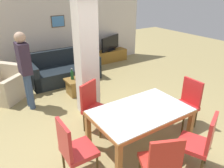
% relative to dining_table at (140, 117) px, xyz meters
% --- Properties ---
extents(ground_plane, '(18.00, 18.00, 0.00)m').
position_rel_dining_table_xyz_m(ground_plane, '(0.00, 0.00, -0.60)').
color(ground_plane, '#998955').
extents(back_wall, '(7.20, 0.09, 2.70)m').
position_rel_dining_table_xyz_m(back_wall, '(0.00, 4.61, 0.75)').
color(back_wall, silver).
rests_on(back_wall, ground_plane).
extents(divider_pillar, '(0.42, 0.34, 2.70)m').
position_rel_dining_table_xyz_m(divider_pillar, '(-0.17, 1.58, 0.75)').
color(divider_pillar, silver).
rests_on(divider_pillar, ground_plane).
extents(dining_table, '(1.63, 1.02, 0.74)m').
position_rel_dining_table_xyz_m(dining_table, '(0.00, 0.00, 0.00)').
color(dining_table, '#A66C36').
rests_on(dining_table, ground_plane).
extents(dining_chair_head_left, '(0.46, 0.46, 0.98)m').
position_rel_dining_table_xyz_m(dining_chair_head_left, '(-1.23, 0.00, -0.07)').
color(dining_chair_head_left, red).
rests_on(dining_chair_head_left, ground_plane).
extents(dining_chair_far_left, '(0.61, 0.61, 0.98)m').
position_rel_dining_table_xyz_m(dining_chair_far_left, '(-0.40, 0.90, -0.07)').
color(dining_chair_far_left, red).
rests_on(dining_chair_far_left, ground_plane).
extents(dining_chair_near_right, '(0.61, 0.61, 0.98)m').
position_rel_dining_table_xyz_m(dining_chair_near_right, '(0.40, -0.90, -0.07)').
color(dining_chair_near_right, red).
rests_on(dining_chair_near_right, ground_plane).
extents(dining_chair_head_right, '(0.46, 0.46, 0.98)m').
position_rel_dining_table_xyz_m(dining_chair_head_right, '(1.20, 0.00, -0.07)').
color(dining_chair_head_right, red).
rests_on(dining_chair_head_right, ground_plane).
extents(dining_chair_near_left, '(0.61, 0.61, 0.98)m').
position_rel_dining_table_xyz_m(dining_chair_near_left, '(-0.40, -0.89, -0.07)').
color(dining_chair_near_left, red).
rests_on(dining_chair_near_left, ground_plane).
extents(sofa, '(2.02, 0.93, 0.89)m').
position_rel_dining_table_xyz_m(sofa, '(0.05, 3.58, -0.30)').
color(sofa, black).
rests_on(sofa, ground_plane).
extents(armchair, '(1.19, 1.18, 0.84)m').
position_rel_dining_table_xyz_m(armchair, '(-1.62, 3.28, -0.31)').
color(armchair, beige).
rests_on(armchair, ground_plane).
extents(coffee_table, '(0.65, 0.47, 0.42)m').
position_rel_dining_table_xyz_m(coffee_table, '(0.02, 2.52, -0.38)').
color(coffee_table, olive).
rests_on(coffee_table, ground_plane).
extents(bottle, '(0.08, 0.08, 0.30)m').
position_rel_dining_table_xyz_m(bottle, '(-0.12, 2.56, -0.06)').
color(bottle, '#194C23').
rests_on(bottle, coffee_table).
extents(tv_stand, '(1.26, 0.40, 0.43)m').
position_rel_dining_table_xyz_m(tv_stand, '(2.21, 4.33, -0.38)').
color(tv_stand, olive).
rests_on(tv_stand, ground_plane).
extents(tv_screen, '(1.01, 0.50, 0.53)m').
position_rel_dining_table_xyz_m(tv_screen, '(2.21, 4.33, 0.09)').
color(tv_screen, black).
rests_on(tv_screen, tv_stand).
extents(standing_person, '(0.23, 0.39, 1.78)m').
position_rel_dining_table_xyz_m(standing_person, '(-1.24, 2.47, 0.44)').
color(standing_person, '#354B6E').
rests_on(standing_person, ground_plane).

